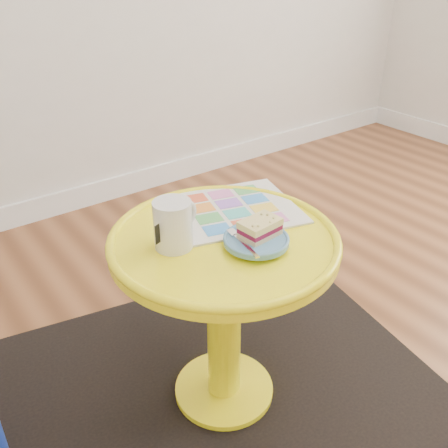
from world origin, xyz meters
TOP-DOWN VIEW (x-y plane):
  - room_walls at (-0.99, 0.99)m, footprint 4.00×4.00m
  - rug at (-0.56, 0.54)m, footprint 1.48×1.32m
  - side_table at (-0.56, 0.54)m, footprint 0.59×0.59m
  - newspaper at (-0.45, 0.65)m, footprint 0.42×0.38m
  - mug at (-0.68, 0.58)m, footprint 0.13×0.09m
  - plate at (-0.52, 0.46)m, footprint 0.16×0.16m
  - cake_slice at (-0.51, 0.47)m, footprint 0.11×0.08m
  - fork at (-0.56, 0.47)m, footprint 0.04×0.14m

SIDE VIEW (x-z plane):
  - rug at x=-0.56m, z-range 0.00..0.01m
  - room_walls at x=-0.99m, z-range -1.94..2.06m
  - side_table at x=-0.56m, z-range 0.12..0.69m
  - newspaper at x=-0.45m, z-range 0.56..0.57m
  - plate at x=-0.52m, z-range 0.57..0.59m
  - fork at x=-0.56m, z-range 0.59..0.59m
  - cake_slice at x=-0.51m, z-range 0.59..0.63m
  - mug at x=-0.68m, z-range 0.57..0.69m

